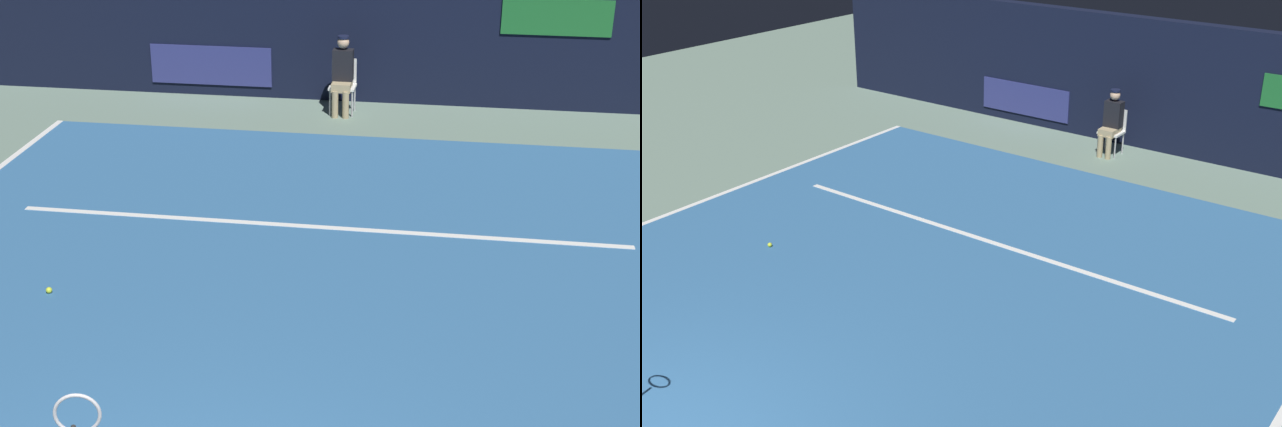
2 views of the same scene
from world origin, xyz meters
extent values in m
plane|color=slate|center=(0.00, 4.41, 0.00)|extent=(30.73, 30.73, 0.00)
cube|color=#336699|center=(0.00, 4.41, 0.01)|extent=(9.81, 10.82, 0.01)
cube|color=white|center=(-4.86, 4.41, 0.01)|extent=(0.10, 10.82, 0.01)
cube|color=white|center=(0.00, 6.30, 0.01)|extent=(7.65, 0.10, 0.01)
cube|color=black|center=(0.00, 11.85, 1.30)|extent=(15.79, 0.30, 2.60)
cube|color=navy|center=(-2.76, 11.69, 0.55)|extent=(2.20, 0.04, 0.70)
cube|color=white|center=(-0.30, 10.99, 0.46)|extent=(0.44, 0.40, 0.04)
cube|color=white|center=(-0.30, 11.19, 0.69)|extent=(0.42, 0.03, 0.42)
cylinder|color=#B2B2B7|center=(-0.49, 10.82, 0.23)|extent=(0.03, 0.03, 0.46)
cylinder|color=#B2B2B7|center=(-0.12, 10.82, 0.23)|extent=(0.03, 0.03, 0.46)
cylinder|color=#B2B2B7|center=(-0.49, 11.16, 0.23)|extent=(0.03, 0.03, 0.46)
cylinder|color=#B2B2B7|center=(-0.12, 11.16, 0.23)|extent=(0.03, 0.03, 0.46)
cube|color=tan|center=(-0.30, 10.91, 0.50)|extent=(0.32, 0.40, 0.14)
cylinder|color=tan|center=(-0.40, 10.73, 0.23)|extent=(0.11, 0.11, 0.46)
cylinder|color=tan|center=(-0.22, 10.73, 0.23)|extent=(0.11, 0.11, 0.46)
cube|color=black|center=(-0.30, 11.03, 0.83)|extent=(0.34, 0.22, 0.52)
sphere|color=#DBAD89|center=(-0.30, 11.03, 1.21)|extent=(0.20, 0.20, 0.20)
cylinder|color=#141933|center=(-0.30, 11.03, 1.30)|extent=(0.19, 0.19, 0.04)
sphere|color=#CCE033|center=(-2.57, 4.17, 0.05)|extent=(0.07, 0.07, 0.07)
camera|label=1|loc=(1.69, -4.18, 4.87)|focal=52.76mm
camera|label=2|loc=(6.08, -2.61, 5.38)|focal=43.85mm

